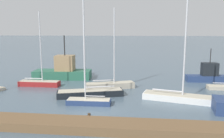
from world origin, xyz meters
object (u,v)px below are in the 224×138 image
at_px(sailboat_2, 89,100).
at_px(sailboat_4, 39,82).
at_px(sailboat_0, 110,84).
at_px(fishing_boat_0, 208,75).
at_px(fishing_boat_2, 63,71).
at_px(sailboat_5, 90,91).
at_px(sailboat_3, 177,96).

distance_m(sailboat_2, sailboat_4, 10.55).
distance_m(sailboat_0, sailboat_2, 6.66).
height_order(sailboat_0, fishing_boat_0, sailboat_0).
relative_size(sailboat_0, fishing_boat_2, 1.15).
bearing_deg(fishing_boat_0, sailboat_5, -151.41).
height_order(sailboat_2, sailboat_4, sailboat_4).
relative_size(sailboat_2, sailboat_4, 0.89).
distance_m(sailboat_3, fishing_boat_0, 11.46).
xyz_separation_m(sailboat_4, fishing_boat_0, (22.96, 5.32, 0.47)).
relative_size(sailboat_0, sailboat_5, 0.77).
height_order(sailboat_5, fishing_boat_2, sailboat_5).
xyz_separation_m(sailboat_2, fishing_boat_0, (14.85, 12.06, 0.57)).
xyz_separation_m(fishing_boat_0, fishing_boat_2, (-21.33, -0.26, 0.22)).
distance_m(sailboat_2, sailboat_3, 9.22).
bearing_deg(sailboat_4, sailboat_3, -14.99).
distance_m(sailboat_3, sailboat_5, 9.40).
xyz_separation_m(sailboat_3, fishing_boat_0, (5.90, 9.82, 0.43)).
distance_m(sailboat_0, sailboat_3, 8.66).
height_order(sailboat_4, fishing_boat_2, sailboat_4).
bearing_deg(sailboat_2, fishing_boat_0, -142.03).
xyz_separation_m(sailboat_0, sailboat_3, (7.54, -4.26, -0.01)).
bearing_deg(sailboat_3, sailboat_5, -168.67).
xyz_separation_m(sailboat_3, sailboat_5, (-9.38, 0.53, 0.11)).
xyz_separation_m(sailboat_3, sailboat_4, (-17.05, 4.50, -0.04)).
height_order(sailboat_2, fishing_boat_0, sailboat_2).
height_order(sailboat_2, fishing_boat_2, sailboat_2).
distance_m(sailboat_2, sailboat_5, 2.82).
bearing_deg(sailboat_3, sailboat_4, 179.77).
xyz_separation_m(sailboat_3, fishing_boat_2, (-15.43, 9.56, 0.65)).
distance_m(sailboat_0, sailboat_4, 9.51).
relative_size(sailboat_0, sailboat_2, 1.17).
relative_size(sailboat_3, sailboat_4, 1.16).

